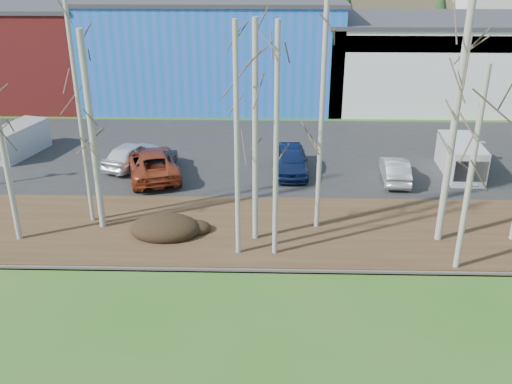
{
  "coord_description": "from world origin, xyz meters",
  "views": [
    {
      "loc": [
        -1.38,
        -9.05,
        12.35
      ],
      "look_at": [
        -1.98,
        13.34,
        2.5
      ],
      "focal_mm": 40.0,
      "sensor_mm": 36.0,
      "label": 1
    }
  ],
  "objects_px": {
    "car_3": "(291,160)",
    "van_white": "(461,159)",
    "car_4": "(395,170)",
    "van_grey": "(16,141)",
    "car_2": "(152,163)",
    "car_1": "(157,162)",
    "car_5": "(468,162)",
    "car_0": "(132,154)"
  },
  "relations": [
    {
      "from": "van_grey",
      "to": "van_white",
      "type": "bearing_deg",
      "value": 9.03
    },
    {
      "from": "car_2",
      "to": "car_4",
      "type": "bearing_deg",
      "value": 160.5
    },
    {
      "from": "van_white",
      "to": "car_5",
      "type": "bearing_deg",
      "value": 31.18
    },
    {
      "from": "car_2",
      "to": "car_3",
      "type": "relative_size",
      "value": 1.25
    },
    {
      "from": "car_3",
      "to": "van_white",
      "type": "bearing_deg",
      "value": -0.87
    },
    {
      "from": "car_3",
      "to": "car_4",
      "type": "bearing_deg",
      "value": -11.09
    },
    {
      "from": "car_0",
      "to": "car_4",
      "type": "bearing_deg",
      "value": -165.52
    },
    {
      "from": "car_2",
      "to": "van_white",
      "type": "height_order",
      "value": "van_white"
    },
    {
      "from": "car_5",
      "to": "van_grey",
      "type": "distance_m",
      "value": 27.14
    },
    {
      "from": "car_1",
      "to": "car_4",
      "type": "height_order",
      "value": "car_1"
    },
    {
      "from": "car_2",
      "to": "van_white",
      "type": "distance_m",
      "value": 17.52
    },
    {
      "from": "car_0",
      "to": "car_5",
      "type": "bearing_deg",
      "value": -160.23
    },
    {
      "from": "car_3",
      "to": "car_1",
      "type": "bearing_deg",
      "value": -177.91
    },
    {
      "from": "car_3",
      "to": "van_grey",
      "type": "xyz_separation_m",
      "value": [
        -16.93,
        2.47,
        0.15
      ]
    },
    {
      "from": "car_5",
      "to": "van_grey",
      "type": "relative_size",
      "value": 1.03
    },
    {
      "from": "van_grey",
      "to": "car_1",
      "type": "bearing_deg",
      "value": -2.5
    },
    {
      "from": "car_1",
      "to": "car_3",
      "type": "bearing_deg",
      "value": -172.97
    },
    {
      "from": "van_grey",
      "to": "car_4",
      "type": "bearing_deg",
      "value": 5.58
    },
    {
      "from": "car_0",
      "to": "car_4",
      "type": "relative_size",
      "value": 1.11
    },
    {
      "from": "car_3",
      "to": "car_4",
      "type": "height_order",
      "value": "car_3"
    },
    {
      "from": "car_5",
      "to": "van_grey",
      "type": "height_order",
      "value": "van_grey"
    },
    {
      "from": "car_3",
      "to": "van_white",
      "type": "xyz_separation_m",
      "value": [
        9.64,
        -0.05,
        0.18
      ]
    },
    {
      "from": "car_5",
      "to": "car_0",
      "type": "bearing_deg",
      "value": -161.11
    },
    {
      "from": "car_0",
      "to": "car_1",
      "type": "relative_size",
      "value": 1.04
    },
    {
      "from": "car_0",
      "to": "car_1",
      "type": "xyz_separation_m",
      "value": [
        1.73,
        -1.16,
        -0.05
      ]
    },
    {
      "from": "car_2",
      "to": "car_5",
      "type": "height_order",
      "value": "car_2"
    },
    {
      "from": "car_2",
      "to": "car_1",
      "type": "bearing_deg",
      "value": -139.04
    },
    {
      "from": "car_4",
      "to": "van_white",
      "type": "xyz_separation_m",
      "value": [
        3.91,
        1.01,
        0.32
      ]
    },
    {
      "from": "car_4",
      "to": "van_white",
      "type": "height_order",
      "value": "van_white"
    },
    {
      "from": "car_1",
      "to": "car_2",
      "type": "bearing_deg",
      "value": 63.46
    },
    {
      "from": "car_4",
      "to": "car_1",
      "type": "bearing_deg",
      "value": 1.02
    },
    {
      "from": "car_1",
      "to": "car_5",
      "type": "height_order",
      "value": "car_5"
    },
    {
      "from": "car_5",
      "to": "van_white",
      "type": "distance_m",
      "value": 0.61
    },
    {
      "from": "car_1",
      "to": "van_grey",
      "type": "distance_m",
      "value": 9.71
    },
    {
      "from": "car_4",
      "to": "van_white",
      "type": "relative_size",
      "value": 0.87
    },
    {
      "from": "car_4",
      "to": "van_grey",
      "type": "bearing_deg",
      "value": -4.83
    },
    {
      "from": "car_1",
      "to": "car_2",
      "type": "xyz_separation_m",
      "value": [
        -0.23,
        -0.38,
        0.11
      ]
    },
    {
      "from": "car_1",
      "to": "van_white",
      "type": "distance_m",
      "value": 17.28
    },
    {
      "from": "car_3",
      "to": "car_4",
      "type": "relative_size",
      "value": 1.18
    },
    {
      "from": "car_1",
      "to": "car_3",
      "type": "relative_size",
      "value": 0.9
    },
    {
      "from": "car_0",
      "to": "van_grey",
      "type": "xyz_separation_m",
      "value": [
        -7.56,
        1.67,
        0.2
      ]
    },
    {
      "from": "car_2",
      "to": "car_5",
      "type": "xyz_separation_m",
      "value": [
        17.99,
        0.96,
        -0.11
      ]
    }
  ]
}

